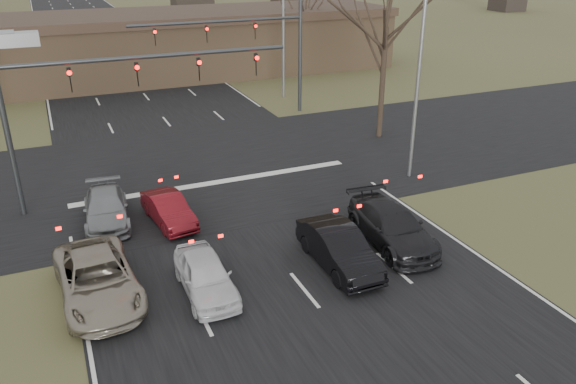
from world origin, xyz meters
The scene contains 14 objects.
ground centered at (0.00, 0.00, 0.00)m, with size 360.00×360.00×0.00m, color #4B4F2A.
road_main centered at (0.00, 60.00, 0.01)m, with size 14.00×300.00×0.02m, color black.
road_cross centered at (0.00, 15.00, 0.01)m, with size 200.00×14.00×0.02m, color black.
building centered at (2.00, 38.00, 2.67)m, with size 42.40×10.40×5.30m.
mast_arm_near centered at (-5.23, 13.00, 5.07)m, with size 12.12×0.24×8.00m.
mast_arm_far centered at (6.18, 23.00, 5.02)m, with size 11.12×0.24×8.00m.
streetlight_right_near centered at (8.82, 10.00, 5.59)m, with size 2.34×0.25×10.00m.
streetlight_right_far centered at (9.32, 27.00, 5.59)m, with size 2.34×0.25×10.00m.
car_silver_suv centered at (-6.26, 5.29, 0.71)m, with size 2.35×5.11×1.42m, color gray.
car_white_sedan centered at (-3.00, 4.22, 0.65)m, with size 1.53×3.81×1.30m, color silver.
car_black_hatch centered at (1.78, 3.95, 0.71)m, with size 1.49×4.28×1.41m, color black.
car_charcoal_sedan centered at (4.43, 4.63, 0.71)m, with size 2.00×4.91×1.42m, color black.
car_grey_ahead centered at (-5.33, 10.79, 0.62)m, with size 1.73×4.26×1.24m, color gray.
car_red_ahead centered at (-3.00, 9.72, 0.59)m, with size 1.26×3.61×1.19m, color #5F0D14.
Camera 1 is at (-6.77, -11.16, 10.54)m, focal length 35.00 mm.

